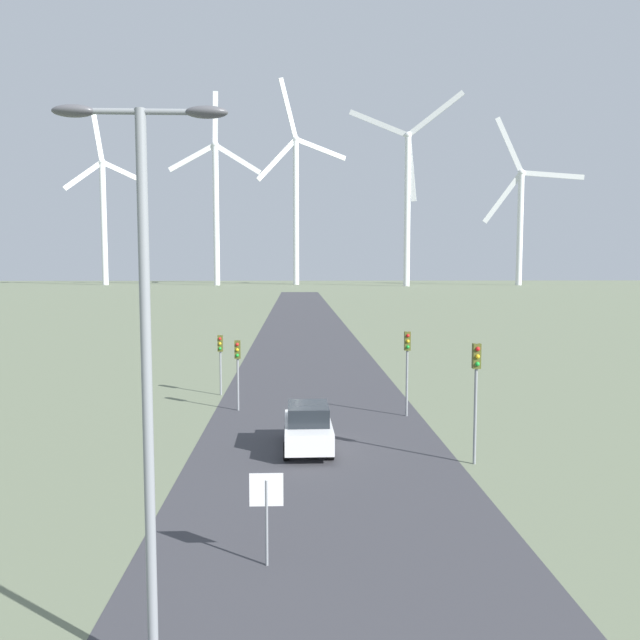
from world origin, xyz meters
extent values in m
cube|color=#38383D|center=(0.00, 48.00, 0.00)|extent=(10.00, 240.00, 0.01)
cylinder|color=gray|center=(-3.47, 7.43, 4.86)|extent=(0.18, 0.18, 9.71)
cylinder|color=gray|center=(-3.47, 7.43, 9.66)|extent=(2.14, 0.10, 0.10)
ellipsoid|color=#4C4C51|center=(-4.54, 7.43, 9.66)|extent=(0.70, 0.32, 0.20)
ellipsoid|color=#4C4C51|center=(-2.40, 7.43, 9.66)|extent=(0.70, 0.32, 0.20)
cylinder|color=gray|center=(-1.68, 11.39, 1.05)|extent=(0.07, 0.07, 2.10)
cube|color=white|center=(-1.68, 11.38, 1.87)|extent=(0.81, 0.01, 0.81)
cube|color=red|center=(-1.68, 11.39, 1.87)|extent=(0.76, 0.02, 0.76)
cylinder|color=gray|center=(-3.86, 27.58, 1.75)|extent=(0.11, 0.11, 3.50)
cube|color=#4C511E|center=(-3.86, 27.58, 3.05)|extent=(0.28, 0.24, 0.90)
sphere|color=red|center=(-3.86, 27.44, 3.32)|extent=(0.16, 0.16, 0.16)
sphere|color=gold|center=(-3.86, 27.44, 3.05)|extent=(0.16, 0.16, 0.16)
sphere|color=green|center=(-3.86, 27.44, 2.78)|extent=(0.16, 0.16, 0.16)
cylinder|color=gray|center=(5.48, 18.82, 2.20)|extent=(0.11, 0.11, 4.40)
cube|color=#4C511E|center=(5.48, 18.82, 3.95)|extent=(0.28, 0.24, 0.90)
sphere|color=red|center=(5.48, 18.68, 4.22)|extent=(0.16, 0.16, 0.16)
sphere|color=gold|center=(5.48, 18.68, 3.95)|extent=(0.16, 0.16, 0.16)
sphere|color=green|center=(5.48, 18.68, 3.68)|extent=(0.16, 0.16, 0.16)
cylinder|color=gray|center=(-5.16, 31.34, 1.67)|extent=(0.11, 0.11, 3.35)
cube|color=#4C511E|center=(-5.16, 31.34, 2.90)|extent=(0.28, 0.24, 0.90)
sphere|color=red|center=(-5.16, 31.20, 3.17)|extent=(0.16, 0.16, 0.16)
sphere|color=gold|center=(-5.16, 31.20, 2.90)|extent=(0.16, 0.16, 0.16)
sphere|color=green|center=(-5.16, 31.20, 2.63)|extent=(0.16, 0.16, 0.16)
cylinder|color=gray|center=(4.31, 26.11, 2.04)|extent=(0.11, 0.11, 4.07)
cube|color=#4C511E|center=(4.31, 26.11, 3.62)|extent=(0.28, 0.24, 0.90)
sphere|color=red|center=(4.31, 25.98, 3.89)|extent=(0.16, 0.16, 0.16)
sphere|color=gold|center=(4.31, 25.98, 3.62)|extent=(0.16, 0.16, 0.16)
sphere|color=green|center=(4.31, 25.98, 3.35)|extent=(0.16, 0.16, 0.16)
cube|color=white|center=(-0.51, 20.80, 0.73)|extent=(1.85, 4.12, 0.80)
cube|color=#1E2328|center=(-0.51, 20.65, 1.48)|extent=(1.59, 2.12, 0.70)
cylinder|color=black|center=(-1.34, 22.07, 0.33)|extent=(0.22, 0.66, 0.66)
cylinder|color=black|center=(0.31, 22.07, 0.33)|extent=(0.22, 0.66, 0.66)
cylinder|color=black|center=(-1.34, 19.53, 0.33)|extent=(0.22, 0.66, 0.66)
cylinder|color=black|center=(0.31, 19.53, 0.33)|extent=(0.22, 0.66, 0.66)
cylinder|color=silver|center=(-72.90, 235.28, 22.80)|extent=(2.20, 2.20, 45.61)
sphere|color=silver|center=(-72.90, 235.28, 45.61)|extent=(2.60, 2.60, 2.60)
cube|color=silver|center=(-65.61, 239.17, 42.31)|extent=(14.35, 7.97, 7.79)
cube|color=silver|center=(-74.03, 234.68, 54.41)|extent=(3.90, 2.39, 16.59)
cube|color=silver|center=(-79.07, 232.00, 40.10)|extent=(12.65, 7.06, 11.63)
cylinder|color=silver|center=(-30.33, 229.87, 25.56)|extent=(2.20, 2.20, 51.13)
sphere|color=silver|center=(-30.33, 229.87, 51.13)|extent=(2.60, 2.60, 2.60)
cube|color=silver|center=(-30.12, 229.88, 60.96)|extent=(2.21, 0.54, 18.42)
cube|color=silver|center=(-38.96, 229.73, 46.40)|extent=(16.99, 0.78, 10.42)
cube|color=silver|center=(-21.92, 230.01, 46.02)|extent=(16.65, 0.78, 11.08)
cylinder|color=silver|center=(-0.95, 237.12, 27.42)|extent=(2.20, 2.20, 54.83)
sphere|color=silver|center=(-0.95, 237.12, 54.83)|extent=(2.60, 2.60, 2.60)
cube|color=silver|center=(-8.13, 233.53, 46.53)|extent=(14.94, 7.78, 16.92)
cube|color=silver|center=(9.08, 242.11, 52.03)|extent=(19.54, 10.08, 7.03)
cube|color=silver|center=(-3.79, 235.70, 65.93)|extent=(7.14, 3.89, 21.45)
cylinder|color=silver|center=(38.26, 217.56, 26.26)|extent=(2.20, 2.20, 52.52)
sphere|color=silver|center=(38.26, 217.56, 52.52)|extent=(2.60, 2.60, 2.60)
cube|color=silver|center=(28.06, 220.84, 57.34)|extent=(20.12, 6.91, 10.76)
cube|color=silver|center=(39.38, 217.20, 40.83)|extent=(3.97, 1.71, 22.27)
cube|color=silver|center=(47.34, 214.64, 59.38)|extent=(18.30, 6.32, 14.43)
cylinder|color=silver|center=(81.80, 226.20, 20.61)|extent=(2.20, 2.20, 41.23)
sphere|color=silver|center=(81.80, 226.20, 41.23)|extent=(2.60, 2.60, 2.60)
cube|color=silver|center=(77.23, 227.12, 51.54)|extent=(10.32, 2.55, 20.19)
cube|color=silver|center=(75.33, 227.50, 32.03)|extent=(13.73, 3.24, 18.38)
cube|color=silver|center=(92.85, 223.97, 40.11)|extent=(21.09, 4.73, 3.90)
camera|label=1|loc=(-0.95, -3.02, 7.17)|focal=35.00mm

